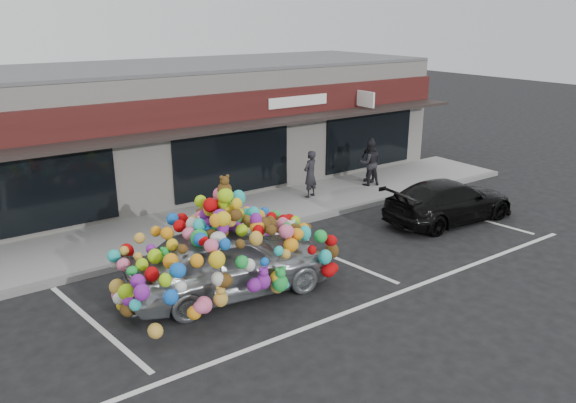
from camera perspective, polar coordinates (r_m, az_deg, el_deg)
ground at (r=13.01m, az=-4.97°, el=-8.64°), size 90.00×90.00×0.00m
shop_building at (r=19.76m, az=-17.67°, el=6.61°), size 24.00×7.20×4.31m
sidewalk at (r=16.29m, az=-12.10°, el=-3.00°), size 26.00×3.00×0.15m
kerb at (r=15.01m, az=-9.81°, el=-4.73°), size 26.00×0.18×0.16m
parking_stripe_left at (r=12.13m, az=-18.93°, el=-11.78°), size 0.73×4.37×0.01m
parking_stripe_mid at (r=14.60m, az=4.20°, el=-5.48°), size 0.73×4.37×0.01m
parking_stripe_right at (r=18.28m, az=17.47°, el=-1.31°), size 0.73×4.37×0.01m
lane_line at (r=12.45m, az=8.65°, el=-10.10°), size 14.00×0.12×0.01m
toy_car at (r=12.39m, az=-6.12°, el=-5.24°), size 3.26×5.04×2.81m
black_sedan at (r=17.46m, az=16.08°, el=0.06°), size 2.05×4.43×1.25m
pedestrian_a at (r=18.51m, az=2.27°, el=2.81°), size 0.66×0.53×1.57m
pedestrian_b at (r=20.04m, az=8.26°, el=3.90°), size 0.93×0.82×1.61m
pedestrian_c at (r=20.46m, az=8.37°, el=4.20°), size 0.98×0.47×1.62m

